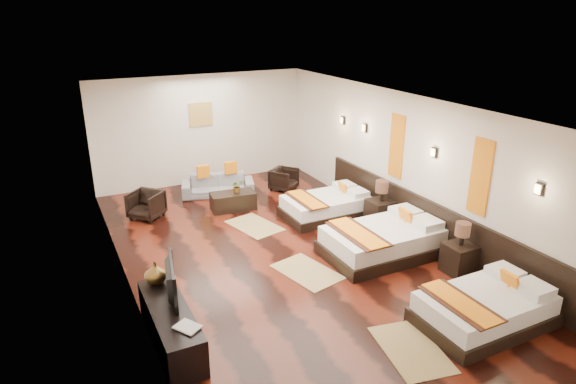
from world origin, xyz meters
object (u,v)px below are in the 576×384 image
nightstand_a (459,255)px  nightstand_b (380,210)px  bed_mid (384,240)px  bed_far (327,205)px  sofa (218,185)px  bed_near (485,308)px  tv_console (171,326)px  book (181,332)px  figurine (155,273)px  coffee_table (233,201)px  table_plant (237,186)px  armchair_left (146,205)px  armchair_right (284,179)px  tv (166,281)px

nightstand_a → nightstand_b: 2.26m
bed_mid → bed_far: (-0.00, 2.05, -0.04)m
nightstand_b → sofa: nightstand_b is taller
bed_near → tv_console: bearing=159.4°
book → figurine: 1.36m
bed_near → bed_mid: 2.42m
sofa → coffee_table: bearing=-73.3°
bed_far → nightstand_b: 1.20m
book → figurine: size_ratio=0.95×
tv_console → bed_mid: bearing=11.4°
book → bed_far: bearing=39.8°
bed_mid → figurine: figurine is taller
table_plant → nightstand_a: bearing=-62.3°
armchair_left → book: bearing=-50.5°
armchair_right → table_plant: 1.66m
coffee_table → tv_console: bearing=-120.6°
bed_mid → armchair_left: size_ratio=3.28×
sofa → table_plant: table_plant is taller
coffee_table → bed_mid: bearing=-62.8°
tv → table_plant: tv is taller
bed_mid → figurine: 4.22m
armchair_left → tv: bearing=-51.2°
bed_far → coffee_table: 2.14m
bed_far → bed_mid: bearing=-89.9°
book → figurine: figurine is taller
figurine → coffee_table: size_ratio=0.34×
nightstand_b → bed_mid: bearing=-123.8°
nightstand_a → tv_console: nightstand_a is taller
figurine → coffee_table: (2.48, 3.44, -0.52)m
tv_console → coffee_table: bearing=59.4°
figurine → table_plant: size_ratio=1.18×
nightstand_b → figurine: size_ratio=2.95×
table_plant → tv: bearing=-122.9°
book → bed_near: bearing=-13.2°
tv_console → book: book is taller
bed_mid → nightstand_b: bearing=56.2°
table_plant → figurine: bearing=-127.0°
nightstand_a → table_plant: (-2.35, 4.49, 0.21)m
bed_mid → nightstand_a: size_ratio=2.31×
nightstand_a → coffee_table: bearing=118.8°
bed_far → armchair_right: size_ratio=3.07×
nightstand_a → armchair_left: 6.52m
bed_mid → sofa: size_ratio=1.25×
bed_mid → table_plant: (-1.61, 3.35, 0.26)m
armchair_left → sofa: bearing=65.5°
nightstand_a → armchair_left: size_ratio=1.42×
armchair_right → book: bearing=-162.4°
armchair_left → tv_console: bearing=-51.4°
bed_mid → coffee_table: 3.76m
tv → armchair_right: tv is taller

